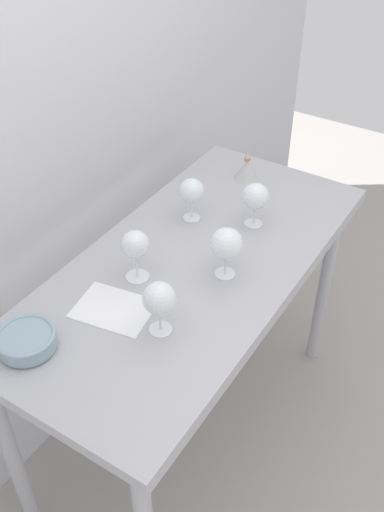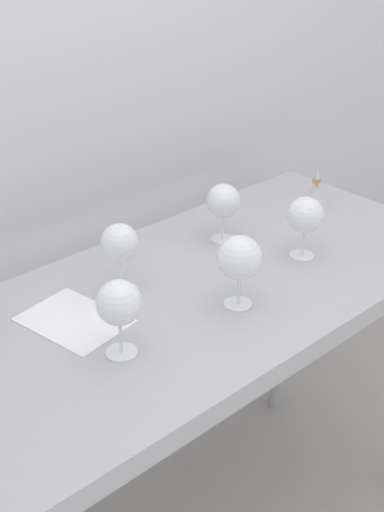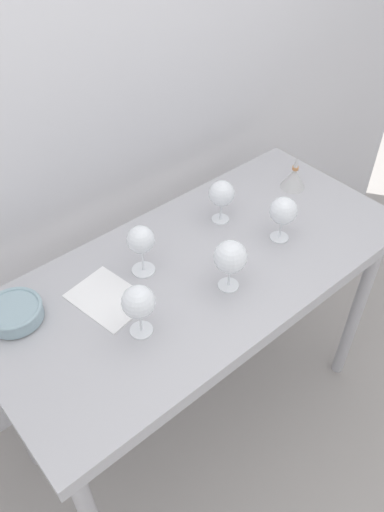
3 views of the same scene
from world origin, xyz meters
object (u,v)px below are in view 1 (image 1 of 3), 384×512
wine_glass_far_right (191,192)px  decanter_funnel (247,169)px  tasting_bowl (27,340)px  wine_glass_far_left (135,246)px  tasting_sheet_upper (114,309)px  wine_glass_near_center (225,245)px  wine_glass_near_right (255,197)px  wine_glass_near_left (159,299)px

wine_glass_far_right → decanter_funnel: wine_glass_far_right is taller
wine_glass_far_right → tasting_bowl: (-0.74, 0.05, -0.08)m
wine_glass_far_left → tasting_sheet_upper: wine_glass_far_left is taller
wine_glass_near_center → decanter_funnel: 0.59m
decanter_funnel → wine_glass_near_right: bearing=-147.1°
tasting_bowl → wine_glass_near_right: bearing=-16.6°
tasting_sheet_upper → tasting_bowl: bearing=147.3°
wine_glass_near_center → wine_glass_near_right: bearing=9.7°
tasting_sheet_upper → wine_glass_far_right: bearing=-3.5°
wine_glass_far_left → tasting_bowl: (-0.39, 0.08, -0.09)m
wine_glass_far_right → wine_glass_near_center: size_ratio=0.92×
wine_glass_near_left → decanter_funnel: wine_glass_near_left is taller
decanter_funnel → wine_glass_far_right: bearing=174.3°
wine_glass_near_center → wine_glass_far_left: size_ratio=0.99×
wine_glass_near_right → tasting_bowl: 0.87m
decanter_funnel → tasting_bowl: bearing=175.7°
wine_glass_near_right → tasting_bowl: size_ratio=1.00×
wine_glass_near_left → tasting_bowl: wine_glass_near_left is taller
wine_glass_far_left → tasting_sheet_upper: bearing=-170.0°
wine_glass_far_right → wine_glass_near_right: wine_glass_near_right is taller
tasting_sheet_upper → wine_glass_near_left: bearing=-98.0°
tasting_sheet_upper → decanter_funnel: bearing=-8.2°
wine_glass_near_right → wine_glass_near_center: bearing=-170.3°
wine_glass_near_center → tasting_bowl: size_ratio=1.05×
wine_glass_near_left → wine_glass_far_left: 0.24m
wine_glass_near_right → decanter_funnel: 0.31m
wine_glass_far_right → wine_glass_near_center: wine_glass_near_center is taller
wine_glass_near_left → wine_glass_near_right: 0.58m
tasting_bowl → decanter_funnel: decanter_funnel is taller
wine_glass_near_left → wine_glass_near_right: bearing=1.6°
wine_glass_near_left → wine_glass_near_right: size_ratio=1.04×
wine_glass_near_left → wine_glass_near_center: wine_glass_near_center is taller
tasting_sheet_upper → tasting_bowl: 0.26m
wine_glass_near_left → tasting_bowl: 0.37m
wine_glass_near_right → decanter_funnel: size_ratio=1.25×
wine_glass_near_center → tasting_bowl: (-0.54, 0.30, -0.09)m
wine_glass_near_right → wine_glass_far_left: bearing=158.6°
wine_glass_far_right → wine_glass_far_left: 0.35m
wine_glass_far_right → tasting_sheet_upper: 0.52m
wine_glass_near_center → wine_glass_far_right: bearing=50.8°
wine_glass_near_right → tasting_bowl: bearing=163.4°
wine_glass_near_right → decanter_funnel: wine_glass_near_right is taller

